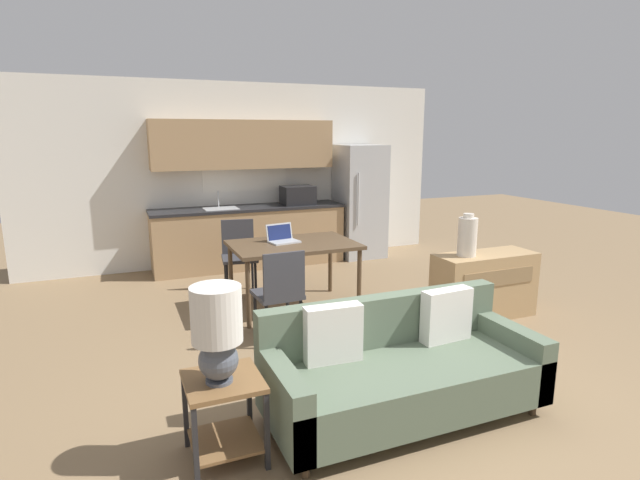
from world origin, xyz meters
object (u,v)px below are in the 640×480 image
(dining_table, at_px, (293,249))
(dining_chair_far_left, at_px, (239,252))
(refrigerator, at_px, (360,201))
(side_table, at_px, (224,405))
(laptop, at_px, (282,238))
(credenza, at_px, (484,285))
(couch, at_px, (399,369))
(dining_chair_near_left, at_px, (280,291))
(table_lamp, at_px, (217,329))
(vase, at_px, (467,236))

(dining_table, bearing_deg, dining_chair_far_left, 118.02)
(refrigerator, xyz_separation_m, side_table, (-3.12, -4.34, -0.54))
(dining_table, relative_size, laptop, 3.83)
(dining_table, relative_size, credenza, 1.23)
(dining_table, height_order, side_table, dining_table)
(couch, relative_size, side_table, 3.67)
(side_table, bearing_deg, refrigerator, 54.31)
(dining_chair_far_left, relative_size, laptop, 2.52)
(dining_table, distance_m, dining_chair_near_left, 0.97)
(laptop, bearing_deg, side_table, -125.77)
(refrigerator, xyz_separation_m, dining_table, (-1.82, -1.95, -0.20))
(dining_table, relative_size, table_lamp, 2.36)
(credenza, distance_m, dining_chair_near_left, 2.26)
(refrigerator, relative_size, dining_chair_near_left, 1.97)
(couch, bearing_deg, table_lamp, -176.81)
(vase, height_order, dining_chair_near_left, vase)
(dining_chair_near_left, bearing_deg, vase, 172.10)
(couch, xyz_separation_m, side_table, (-1.25, -0.04, 0.02))
(vase, height_order, laptop, vase)
(refrigerator, bearing_deg, side_table, -125.69)
(laptop, bearing_deg, table_lamp, -126.00)
(table_lamp, relative_size, credenza, 0.52)
(credenza, bearing_deg, couch, -144.87)
(dining_table, relative_size, side_table, 2.62)
(couch, height_order, dining_chair_far_left, dining_chair_far_left)
(couch, height_order, credenza, couch)
(couch, xyz_separation_m, vase, (1.60, 1.31, 0.58))
(credenza, height_order, dining_chair_far_left, dining_chair_far_left)
(dining_table, relative_size, dining_chair_far_left, 1.52)
(dining_table, bearing_deg, laptop, 129.15)
(credenza, relative_size, vase, 2.50)
(side_table, relative_size, dining_chair_far_left, 0.58)
(dining_table, xyz_separation_m, credenza, (1.81, -1.04, -0.34))
(couch, bearing_deg, side_table, -177.98)
(dining_table, bearing_deg, vase, -33.69)
(couch, height_order, laptop, laptop)
(refrigerator, height_order, couch, refrigerator)
(dining_table, relative_size, vase, 3.08)
(side_table, distance_m, vase, 3.20)
(vase, height_order, dining_chair_far_left, vase)
(dining_chair_far_left, bearing_deg, dining_chair_near_left, -81.75)
(credenza, bearing_deg, dining_chair_far_left, 140.50)
(vase, relative_size, dining_chair_near_left, 0.49)
(couch, relative_size, laptop, 5.36)
(side_table, height_order, table_lamp, table_lamp)
(table_lamp, bearing_deg, laptop, 64.12)
(dining_table, xyz_separation_m, table_lamp, (-1.32, -2.42, 0.16))
(credenza, bearing_deg, side_table, -156.51)
(vase, bearing_deg, table_lamp, -154.34)
(dining_chair_far_left, height_order, laptop, laptop)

